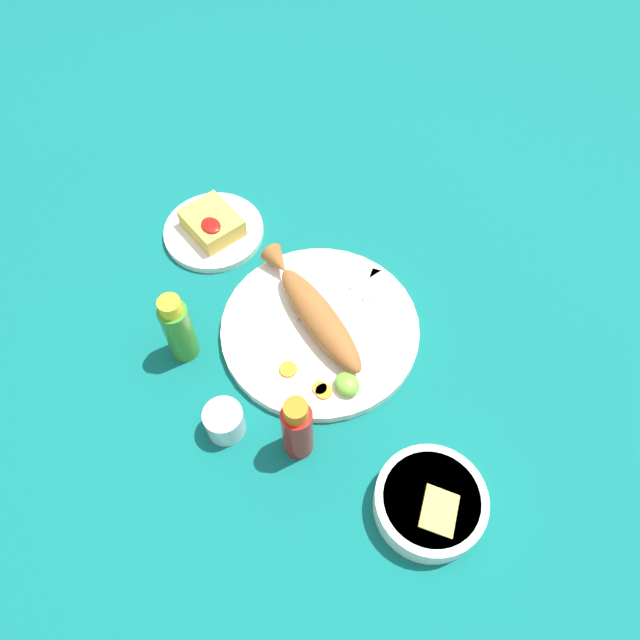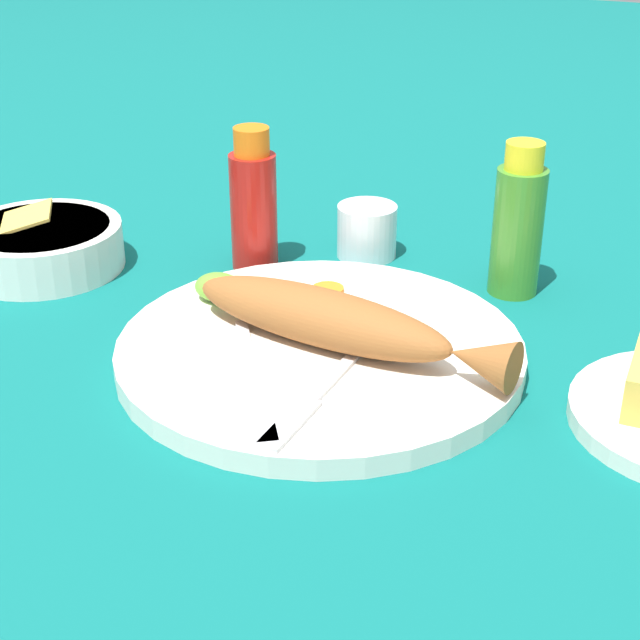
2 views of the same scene
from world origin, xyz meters
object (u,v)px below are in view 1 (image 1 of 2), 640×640
at_px(fork_near, 344,289).
at_px(guacamole_bowl, 430,502).
at_px(fork_far, 365,305).
at_px(hot_sauce_bottle_red, 297,429).
at_px(main_plate, 320,329).
at_px(fried_fish, 314,311).
at_px(hot_sauce_bottle_green, 178,329).
at_px(side_plate_fries, 214,232).
at_px(salt_cup, 225,422).

distance_m(fork_near, guacamole_bowl, 0.39).
xyz_separation_m(fork_far, hot_sauce_bottle_red, (0.12, -0.24, 0.05)).
xyz_separation_m(main_plate, fried_fish, (-0.02, 0.00, 0.03)).
bearing_deg(hot_sauce_bottle_green, fork_far, 65.18).
xyz_separation_m(fork_far, side_plate_fries, (-0.31, -0.11, -0.01)).
height_order(fork_near, hot_sauce_bottle_red, hot_sauce_bottle_red).
xyz_separation_m(fried_fish, fork_near, (-0.01, 0.08, -0.02)).
bearing_deg(guacamole_bowl, hot_sauce_bottle_red, -155.73).
distance_m(fried_fish, salt_cup, 0.24).
xyz_separation_m(fork_near, hot_sauce_bottle_red, (0.17, -0.23, 0.05)).
xyz_separation_m(main_plate, hot_sauce_bottle_red, (0.14, -0.15, 0.06)).
height_order(main_plate, salt_cup, salt_cup).
distance_m(main_plate, guacamole_bowl, 0.34).
bearing_deg(fork_near, salt_cup, -163.16).
bearing_deg(guacamole_bowl, hot_sauce_bottle_green, -163.68).
relative_size(fork_near, salt_cup, 3.04).
xyz_separation_m(hot_sauce_bottle_red, hot_sauce_bottle_green, (-0.25, -0.04, 0.00)).
bearing_deg(fork_far, hot_sauce_bottle_green, 122.40).
xyz_separation_m(main_plate, guacamole_bowl, (0.33, -0.07, 0.02)).
distance_m(fried_fish, hot_sauce_bottle_red, 0.22).
relative_size(main_plate, fried_fish, 1.17).
distance_m(fork_near, side_plate_fries, 0.28).
bearing_deg(fork_near, hot_sauce_bottle_red, -141.41).
height_order(hot_sauce_bottle_green, guacamole_bowl, hot_sauce_bottle_green).
height_order(hot_sauce_bottle_red, salt_cup, hot_sauce_bottle_red).
relative_size(side_plate_fries, guacamole_bowl, 1.17).
relative_size(fried_fish, side_plate_fries, 1.53).
height_order(fork_far, guacamole_bowl, guacamole_bowl).
relative_size(fork_near, guacamole_bowl, 1.16).
bearing_deg(fork_near, guacamole_bowl, -109.35).
distance_m(main_plate, hot_sauce_bottle_green, 0.24).
bearing_deg(side_plate_fries, main_plate, 3.59).
height_order(fried_fish, hot_sauce_bottle_green, hot_sauce_bottle_green).
height_order(fried_fish, fork_near, fried_fish).
relative_size(hot_sauce_bottle_red, guacamole_bowl, 0.89).
distance_m(hot_sauce_bottle_green, guacamole_bowl, 0.47).
bearing_deg(hot_sauce_bottle_green, salt_cup, -9.56).
height_order(main_plate, hot_sauce_bottle_red, hot_sauce_bottle_red).
bearing_deg(fried_fish, fork_near, 107.85).
relative_size(fried_fish, hot_sauce_bottle_red, 2.01).
height_order(fork_near, fork_far, same).
height_order(fork_far, hot_sauce_bottle_green, hot_sauce_bottle_green).
xyz_separation_m(fork_near, fork_far, (0.05, 0.01, 0.00)).
xyz_separation_m(fork_near, salt_cup, (0.08, -0.30, 0.00)).
xyz_separation_m(fried_fish, hot_sauce_bottle_red, (0.15, -0.16, 0.03)).
height_order(main_plate, fork_far, fork_far).
height_order(main_plate, fried_fish, fried_fish).
distance_m(fork_far, hot_sauce_bottle_red, 0.27).
relative_size(salt_cup, side_plate_fries, 0.33).
relative_size(main_plate, fork_far, 2.06).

